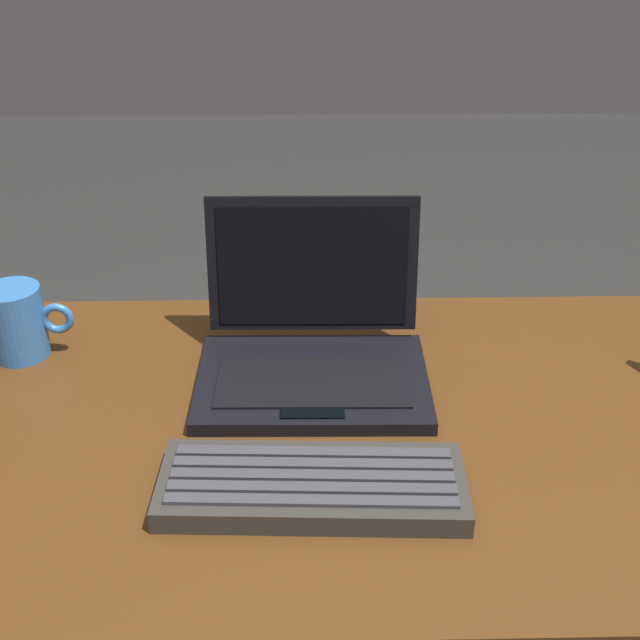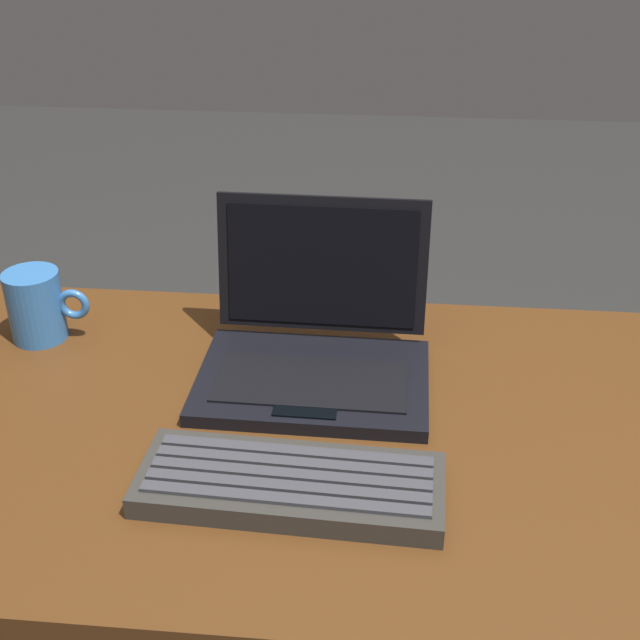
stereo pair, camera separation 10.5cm
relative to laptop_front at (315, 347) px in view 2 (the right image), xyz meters
name	(u,v)px [view 2 (the right image)]	position (x,y,z in m)	size (l,w,h in m)	color
desk	(380,482)	(0.09, -0.11, -0.13)	(1.51, 0.65, 0.74)	#4A2910
laptop_front	(315,347)	(0.00, 0.00, 0.00)	(0.30, 0.24, 0.22)	black
external_keyboard	(289,484)	(0.00, -0.24, -0.03)	(0.34, 0.14, 0.03)	#2F2D29
coffee_mug	(36,306)	(-0.40, 0.06, 0.01)	(0.12, 0.08, 0.10)	#3068AB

